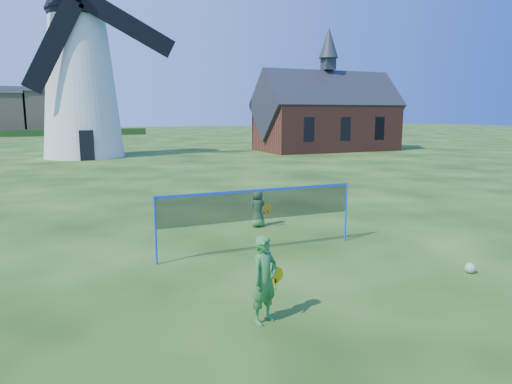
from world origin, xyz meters
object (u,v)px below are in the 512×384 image
(player_girl, at_px, (265,280))
(play_ball, at_px, (470,268))
(badminton_net, at_px, (259,206))
(windmill, at_px, (80,75))
(player_boy, at_px, (258,208))
(chapel, at_px, (327,117))

(player_girl, distance_m, play_ball, 5.01)
(badminton_net, xyz_separation_m, play_ball, (3.50, -3.19, -1.03))
(windmill, xyz_separation_m, player_boy, (3.44, -25.61, -5.64))
(windmill, height_order, player_girl, windmill)
(windmill, bearing_deg, chapel, -4.31)
(player_girl, bearing_deg, windmill, 67.48)
(badminton_net, height_order, play_ball, badminton_net)
(badminton_net, relative_size, player_boy, 4.49)
(windmill, bearing_deg, badminton_net, -84.96)
(windmill, xyz_separation_m, player_girl, (1.00, -31.52, -5.48))
(player_boy, bearing_deg, windmill, -88.41)
(badminton_net, height_order, player_girl, badminton_net)
(chapel, bearing_deg, badminton_net, -124.59)
(windmill, relative_size, player_boy, 16.13)
(play_ball, bearing_deg, player_boy, 114.61)
(badminton_net, bearing_deg, windmill, 95.04)
(badminton_net, xyz_separation_m, player_boy, (0.98, 2.32, -0.58))
(chapel, relative_size, play_ball, 57.96)
(player_boy, bearing_deg, player_girl, 61.51)
(windmill, height_order, player_boy, windmill)
(chapel, xyz_separation_m, player_girl, (-19.65, -29.96, -2.32))
(windmill, distance_m, play_ball, 32.26)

